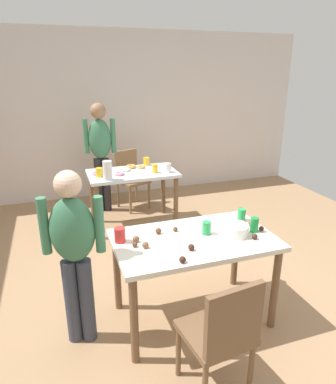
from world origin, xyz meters
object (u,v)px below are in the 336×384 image
at_px(dining_table_near, 194,249).
at_px(soda_can, 254,225).
at_px(chair_near_table, 222,332).
at_px(mixing_bowl, 236,230).
at_px(pitcher_far, 107,171).
at_px(person_adult_far, 100,148).
at_px(chair_far_table, 130,176).
at_px(dining_table_far, 133,180).
at_px(person_girl_near, 74,246).

xyz_separation_m(dining_table_near, soda_can, (0.51, -0.05, 0.16)).
bearing_deg(chair_near_table, mixing_bowl, 56.61).
bearing_deg(pitcher_far, mixing_bowl, -67.81).
height_order(chair_near_table, mixing_bowl, chair_near_table).
distance_m(soda_can, pitcher_far, 2.00).
xyz_separation_m(mixing_bowl, soda_can, (0.17, 0.01, 0.02)).
relative_size(person_adult_far, soda_can, 12.96).
relative_size(chair_near_table, person_adult_far, 0.55).
height_order(chair_far_table, pitcher_far, pitcher_far).
height_order(chair_near_table, chair_far_table, same).
height_order(chair_near_table, soda_can, soda_can).
relative_size(person_adult_far, pitcher_far, 6.71).
relative_size(person_adult_far, mixing_bowl, 7.78).
distance_m(dining_table_near, dining_table_far, 1.98).
bearing_deg(chair_near_table, dining_table_far, 88.26).
xyz_separation_m(person_girl_near, mixing_bowl, (1.25, -0.10, -0.02)).
bearing_deg(mixing_bowl, chair_far_table, 95.49).
xyz_separation_m(dining_table_far, pitcher_far, (-0.36, -0.25, 0.23)).
relative_size(dining_table_far, chair_far_table, 1.31).
xyz_separation_m(dining_table_far, mixing_bowl, (0.37, -2.04, 0.16)).
bearing_deg(person_adult_far, dining_table_near, -82.56).
bearing_deg(person_girl_near, mixing_bowl, -4.43).
bearing_deg(chair_far_table, dining_table_far, -99.41).
xyz_separation_m(chair_far_table, soda_can, (0.43, -2.72, 0.31)).
bearing_deg(mixing_bowl, chair_near_table, -123.39).
bearing_deg(person_girl_near, chair_far_table, 69.40).
distance_m(dining_table_near, chair_near_table, 0.78).
xyz_separation_m(dining_table_near, dining_table_far, (-0.04, 1.98, -0.02)).
xyz_separation_m(person_girl_near, person_adult_far, (0.57, 2.60, 0.14)).
xyz_separation_m(chair_far_table, mixing_bowl, (0.26, -2.72, 0.30)).
distance_m(dining_table_near, mixing_bowl, 0.37).
relative_size(dining_table_far, mixing_bowl, 5.59).
bearing_deg(chair_far_table, person_adult_far, -176.94).
distance_m(dining_table_far, chair_near_table, 2.74).
bearing_deg(person_adult_far, dining_table_far, -65.07).
bearing_deg(soda_can, pitcher_far, 116.81).
xyz_separation_m(chair_near_table, person_adult_far, (-0.22, 3.39, 0.46)).
xyz_separation_m(dining_table_near, chair_far_table, (0.07, 2.66, -0.15)).
bearing_deg(dining_table_far, person_adult_far, 114.93).
height_order(chair_far_table, mixing_bowl, chair_far_table).
xyz_separation_m(person_girl_near, soda_can, (1.42, -0.09, -0.00)).
bearing_deg(chair_near_table, person_girl_near, 135.01).
relative_size(dining_table_near, person_girl_near, 0.92).
bearing_deg(mixing_bowl, soda_can, 2.01).
bearing_deg(dining_table_near, chair_far_table, 88.41).
distance_m(dining_table_far, soda_can, 2.12).
bearing_deg(chair_far_table, dining_table_near, -91.59).
distance_m(mixing_bowl, soda_can, 0.17).
distance_m(chair_far_table, soda_can, 2.77).
xyz_separation_m(person_adult_far, mixing_bowl, (0.68, -2.70, -0.16)).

